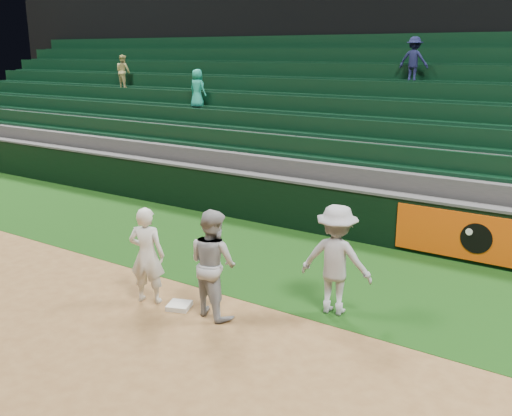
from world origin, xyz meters
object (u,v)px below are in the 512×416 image
Objects in this scene: first_baseman at (147,255)px; baserunner at (213,263)px; first_base at (179,306)px; base_coach at (336,260)px.

first_baseman is 1.30m from baserunner.
baserunner is at bearing 168.53° from first_baseman.
first_base is 0.22× the size of first_baseman.
first_baseman is at bearing 16.80° from base_coach.
first_baseman is at bearing -172.62° from first_base.
baserunner is (1.28, 0.23, 0.05)m from first_baseman.
first_base is 2.83m from base_coach.
baserunner reaches higher than first_base.
first_baseman is 0.95× the size of baserunner.
first_baseman is (-0.63, -0.08, 0.83)m from first_base.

